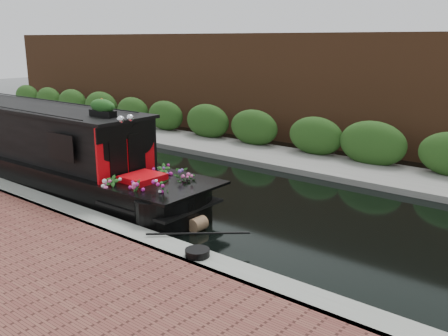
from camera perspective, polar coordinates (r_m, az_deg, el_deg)
The scene contains 8 objects.
ground at distance 12.59m, azimuth -1.88°, elevation -2.97°, with size 80.00×80.00×0.00m, color black.
near_bank_coping at distance 10.49m, azimuth -13.94°, elevation -7.09°, with size 40.00×0.60×0.50m, color gray.
far_bank_path at distance 15.87m, azimuth 8.17°, elevation 0.59°, with size 40.00×2.40×0.34m, color gray.
far_hedge at distance 16.63m, azimuth 9.79°, elevation 1.16°, with size 40.00×1.10×2.80m, color #244B19.
far_brick_wall at distance 18.44m, azimuth 13.05°, elevation 2.32°, with size 40.00×1.00×8.00m, color brown.
narrowboat at distance 14.62m, azimuth -20.78°, elevation 1.76°, with size 11.41×2.31×2.68m.
rope_fender at distance 10.20m, azimuth -2.99°, elevation -6.42°, with size 0.29×0.29×0.34m, color brown.
coiled_mooring_rope at distance 8.50m, azimuth -3.06°, elevation -9.63°, with size 0.42×0.42×0.12m, color black.
Camera 1 is at (7.94, -9.01, 3.79)m, focal length 40.00 mm.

